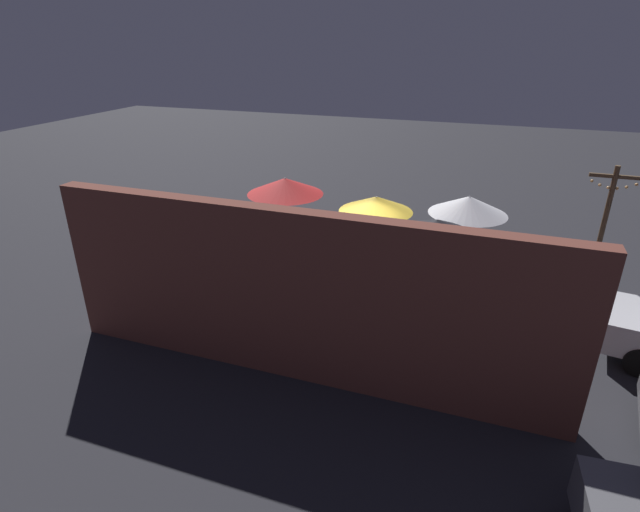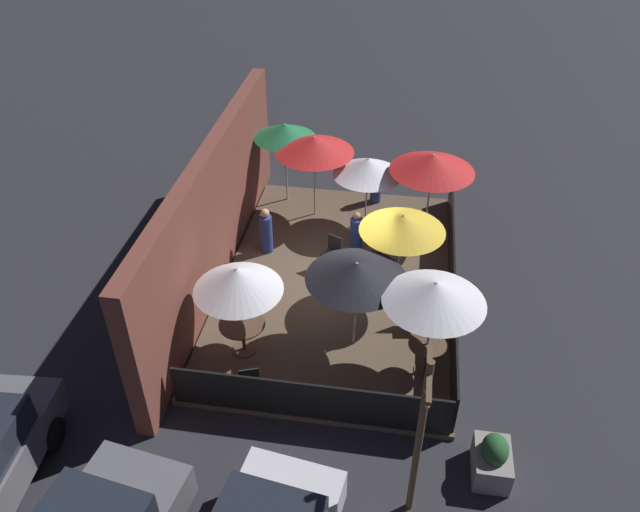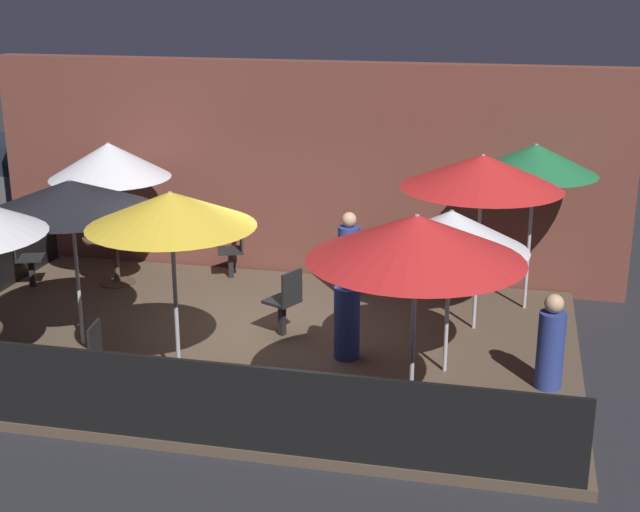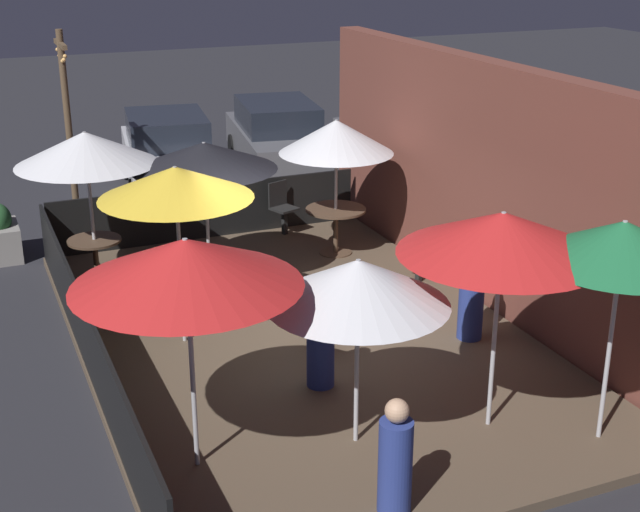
% 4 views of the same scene
% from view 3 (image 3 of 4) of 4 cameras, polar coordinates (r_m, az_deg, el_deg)
% --- Properties ---
extents(ground_plane, '(60.00, 60.00, 0.00)m').
position_cam_3_polar(ground_plane, '(12.15, -4.60, -5.83)').
color(ground_plane, '#26262B').
extents(patio_deck, '(8.70, 5.66, 0.12)m').
position_cam_3_polar(patio_deck, '(12.13, -4.60, -5.57)').
color(patio_deck, brown).
rests_on(patio_deck, ground_plane).
extents(building_wall, '(10.30, 0.36, 3.53)m').
position_cam_3_polar(building_wall, '(14.42, -1.19, 5.40)').
color(building_wall, brown).
rests_on(building_wall, ground_plane).
extents(fence_front, '(8.50, 0.05, 0.95)m').
position_cam_3_polar(fence_front, '(9.53, -9.65, -9.04)').
color(fence_front, black).
rests_on(fence_front, patio_deck).
extents(patio_umbrella_0, '(1.86, 1.86, 2.25)m').
position_cam_3_polar(patio_umbrella_0, '(14.02, -13.34, 5.97)').
color(patio_umbrella_0, '#B2B2B7').
rests_on(patio_umbrella_0, patio_deck).
extents(patio_umbrella_2, '(1.88, 1.88, 2.06)m').
position_cam_3_polar(patio_umbrella_2, '(10.62, 8.38, 1.64)').
color(patio_umbrella_2, '#B2B2B7').
rests_on(patio_umbrella_2, patio_deck).
extents(patio_umbrella_3, '(2.13, 2.13, 2.23)m').
position_cam_3_polar(patio_umbrella_3, '(11.71, -15.69, 3.74)').
color(patio_umbrella_3, '#B2B2B7').
rests_on(patio_umbrella_3, patio_deck).
extents(patio_umbrella_4, '(2.16, 2.16, 2.45)m').
position_cam_3_polar(patio_umbrella_4, '(11.95, 10.35, 5.34)').
color(patio_umbrella_4, '#B2B2B7').
rests_on(patio_umbrella_4, patio_deck).
extents(patio_umbrella_5, '(2.23, 2.23, 2.44)m').
position_cam_3_polar(patio_umbrella_5, '(8.93, 6.18, 1.17)').
color(patio_umbrella_5, '#B2B2B7').
rests_on(patio_umbrella_5, patio_deck).
extents(patio_umbrella_6, '(1.95, 1.95, 2.37)m').
position_cam_3_polar(patio_umbrella_6, '(10.22, -9.53, 2.95)').
color(patio_umbrella_6, '#B2B2B7').
rests_on(patio_umbrella_6, patio_deck).
extents(patio_umbrella_7, '(1.77, 1.77, 2.44)m').
position_cam_3_polar(patio_umbrella_7, '(12.88, 13.61, 6.03)').
color(patio_umbrella_7, '#B2B2B7').
rests_on(patio_umbrella_7, patio_deck).
extents(dining_table_0, '(1.00, 1.00, 0.78)m').
position_cam_3_polar(dining_table_0, '(14.35, -12.96, 0.66)').
color(dining_table_0, '#4C3828').
rests_on(dining_table_0, patio_deck).
extents(patio_chair_0, '(0.51, 0.51, 0.93)m').
position_cam_3_polar(patio_chair_0, '(14.60, -18.31, 0.02)').
color(patio_chair_0, black).
rests_on(patio_chair_0, patio_deck).
extents(patio_chair_1, '(0.45, 0.45, 0.90)m').
position_cam_3_polar(patio_chair_1, '(10.68, -14.72, -6.29)').
color(patio_chair_1, black).
rests_on(patio_chair_1, patio_deck).
extents(patio_chair_2, '(0.52, 0.52, 0.92)m').
position_cam_3_polar(patio_chair_2, '(14.35, -5.50, 0.53)').
color(patio_chair_2, black).
rests_on(patio_chair_2, patio_deck).
extents(patio_chair_3, '(0.53, 0.53, 0.95)m').
position_cam_3_polar(patio_chair_3, '(11.98, -2.22, -2.81)').
color(patio_chair_3, black).
rests_on(patio_chair_3, patio_deck).
extents(patron_0, '(0.46, 0.46, 1.16)m').
position_cam_3_polar(patron_0, '(11.32, 1.73, -4.09)').
color(patron_0, navy).
rests_on(patron_0, patio_deck).
extents(patron_1, '(0.41, 0.41, 1.18)m').
position_cam_3_polar(patron_1, '(10.86, 14.55, -5.56)').
color(patron_1, navy).
rests_on(patron_1, patio_deck).
extents(patron_2, '(0.43, 0.43, 1.30)m').
position_cam_3_polar(patron_2, '(13.53, 1.85, -0.06)').
color(patron_2, navy).
rests_on(patron_2, patio_deck).
extents(parked_car_2, '(4.15, 2.01, 1.62)m').
position_cam_3_polar(parked_car_2, '(19.43, -19.72, 4.83)').
color(parked_car_2, '#5B5B60').
rests_on(parked_car_2, ground_plane).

